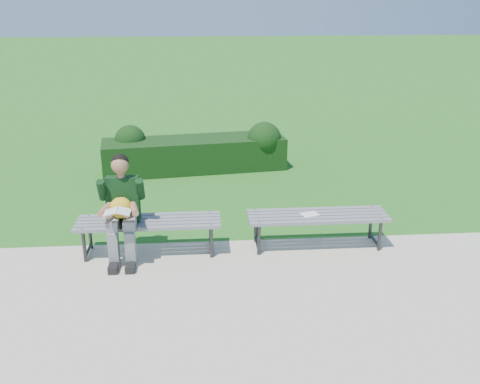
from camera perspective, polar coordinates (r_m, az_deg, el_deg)
name	(u,v)px	position (r m, az deg, el deg)	size (l,w,h in m)	color
ground	(221,242)	(7.22, -2.04, -5.39)	(80.00, 80.00, 0.00)	#176D19
walkway	(228,314)	(5.68, -1.26, -12.90)	(30.00, 3.50, 0.02)	#B7B098
hedge	(198,151)	(10.17, -4.54, 4.36)	(3.48, 1.28, 0.89)	#153D0F
bench_left	(149,224)	(6.83, -9.71, -3.41)	(1.80, 0.50, 0.46)	gray
bench_right	(317,218)	(6.98, 8.26, -2.78)	(1.80, 0.50, 0.46)	gray
seated_boy	(122,206)	(6.66, -12.50, -1.43)	(0.56, 0.76, 1.31)	slate
paper_sheet	(310,214)	(6.94, 7.47, -2.38)	(0.26, 0.22, 0.01)	white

